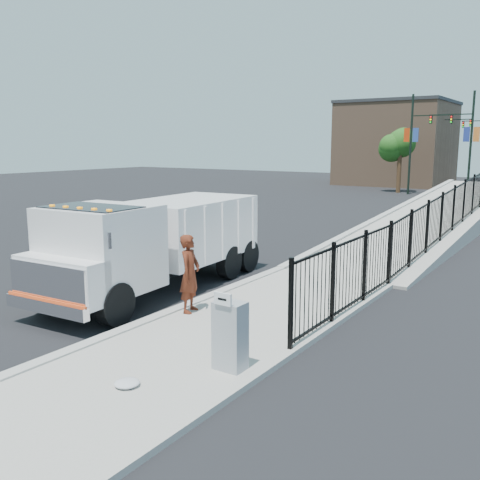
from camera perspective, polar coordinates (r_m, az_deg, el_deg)
The scene contains 16 objects.
ground at distance 14.30m, azimuth -3.46°, elevation -6.54°, with size 120.00×120.00×0.00m, color black.
sidewalk at distance 11.68m, azimuth -1.80°, elevation -10.15°, with size 3.55×12.00×0.12m, color #9E998E.
curb at distance 12.82m, azimuth -8.91°, elevation -8.29°, with size 0.30×12.00×0.16m, color #ADAAA3.
ramp at distance 27.91m, azimuth 20.48°, elevation 1.11°, with size 3.95×24.00×1.70m, color #9E998E.
iron_fence at distance 23.61m, azimuth 21.72°, elevation 1.67°, with size 0.10×28.00×1.80m, color black.
truck at distance 15.05m, azimuth -9.34°, elevation 0.08°, with size 3.00×7.95×2.68m.
worker at distance 12.86m, azimuth -5.37°, elevation -3.58°, with size 0.69×0.45×1.89m, color #552011.
utility_cabinet at distance 9.70m, azimuth -1.06°, elevation -10.17°, with size 0.55×0.40×1.25m, color gray.
arrow_sign at distance 9.30m, azimuth -1.85°, elevation -6.31°, with size 0.35×0.04×0.22m, color white.
debris at distance 9.47m, azimuth -11.97°, elevation -14.69°, with size 0.43×0.43×0.11m, color silver.
light_pole_0 at distance 45.96m, azimuth 18.13°, elevation 10.06°, with size 3.77×0.22×8.00m.
light_pole_1 at distance 44.57m, azimuth 23.03°, elevation 9.77°, with size 3.77×0.22×8.00m.
light_pole_2 at distance 54.63m, azimuth 20.40°, elevation 9.89°, with size 3.77×0.22×8.00m.
tree_0 at distance 47.39m, azimuth 16.73°, elevation 9.61°, with size 2.46×2.46×5.23m.
tree_2 at distance 61.11m, azimuth 20.90°, elevation 9.43°, with size 2.51×2.51×5.25m.
building at distance 57.56m, azimuth 16.36°, elevation 9.73°, with size 10.00×10.00×8.00m, color #8C664C.
Camera 1 is at (8.28, -10.91, 4.13)m, focal length 40.00 mm.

